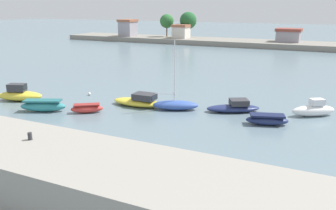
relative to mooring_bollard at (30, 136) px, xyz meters
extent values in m
plane|color=slate|center=(-7.18, 5.58, -2.93)|extent=(400.00, 400.00, 0.00)
cylinder|color=#2D2D33|center=(0.00, 0.00, 0.00)|extent=(0.25, 0.25, 0.46)
ellipsoid|color=yellow|center=(-16.00, 13.62, -2.38)|extent=(5.49, 3.70, 1.09)
cube|color=#333338|center=(-16.23, 13.53, -1.42)|extent=(2.18, 1.77, 0.84)
cube|color=black|center=(-15.35, 13.87, -1.33)|extent=(0.45, 0.99, 0.59)
ellipsoid|color=teal|center=(-10.47, 11.51, -2.41)|extent=(4.81, 3.16, 1.03)
cube|color=#226367|center=(-10.47, 11.51, -1.81)|extent=(3.87, 2.58, 0.17)
ellipsoid|color=#C63833|center=(-6.13, 13.05, -2.53)|extent=(3.25, 2.72, 0.78)
cube|color=maroon|center=(-6.13, 13.05, -2.09)|extent=(2.62, 2.21, 0.11)
ellipsoid|color=yellow|center=(-2.86, 17.46, -2.54)|extent=(5.61, 2.33, 0.78)
cube|color=#333338|center=(-1.92, 17.48, -1.81)|extent=(2.35, 1.70, 0.67)
cube|color=black|center=(-0.76, 17.51, -1.75)|extent=(0.11, 1.48, 0.47)
ellipsoid|color=#3856A8|center=(1.51, 17.90, -2.45)|extent=(5.06, 3.36, 0.95)
cylinder|color=silver|center=(1.40, 17.86, 1.12)|extent=(0.10, 0.10, 6.19)
cylinder|color=#B7B7BC|center=(0.53, 17.51, -1.24)|extent=(2.00, 0.86, 0.08)
ellipsoid|color=navy|center=(7.13, 19.74, -2.57)|extent=(5.67, 4.26, 0.71)
cube|color=#333338|center=(7.64, 20.01, -1.93)|extent=(2.31, 2.19, 0.59)
cube|color=black|center=(8.43, 20.44, -1.87)|extent=(0.72, 1.24, 0.41)
ellipsoid|color=navy|center=(11.02, 17.09, -2.52)|extent=(4.05, 2.51, 0.80)
cube|color=#161E41|center=(11.02, 17.09, -2.04)|extent=(3.26, 2.06, 0.16)
ellipsoid|color=white|center=(14.61, 21.71, -2.38)|extent=(4.43, 3.65, 1.09)
cube|color=silver|center=(14.86, 21.89, -1.52)|extent=(1.55, 1.45, 0.63)
cube|color=black|center=(15.39, 22.25, -1.46)|extent=(0.52, 0.70, 0.44)
sphere|color=white|center=(-10.37, 18.95, -2.75)|extent=(0.36, 0.36, 0.36)
cube|color=gray|center=(-7.18, 81.19, -2.24)|extent=(108.21, 11.94, 1.37)
cube|color=#99939E|center=(-42.21, 79.47, 0.58)|extent=(4.16, 4.61, 4.27)
cube|color=#995B42|center=(-42.21, 79.47, 3.07)|extent=(4.57, 5.07, 0.70)
cube|color=beige|center=(-24.84, 80.11, 0.01)|extent=(4.01, 4.26, 3.13)
cube|color=#995B42|center=(-24.84, 80.11, 1.93)|extent=(4.41, 4.69, 0.70)
cube|color=#99939E|center=(4.24, 82.44, -0.22)|extent=(5.69, 4.98, 2.66)
cube|color=brown|center=(4.24, 82.44, 1.46)|extent=(6.26, 5.48, 0.70)
cylinder|color=brown|center=(-24.13, 83.48, -0.13)|extent=(0.36, 0.36, 2.85)
sphere|color=#235B2D|center=(-24.13, 83.48, 3.25)|extent=(4.89, 4.89, 4.89)
cylinder|color=brown|center=(-30.76, 82.97, -0.11)|extent=(0.36, 0.36, 2.89)
sphere|color=#2D6B33|center=(-30.76, 82.97, 2.98)|extent=(4.10, 4.10, 4.10)
camera|label=1|loc=(16.08, -14.45, 7.58)|focal=37.94mm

